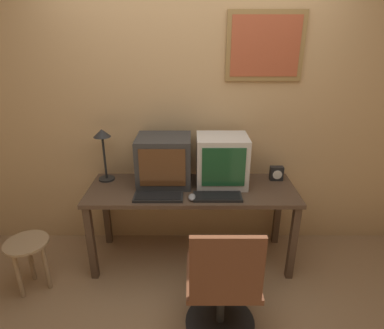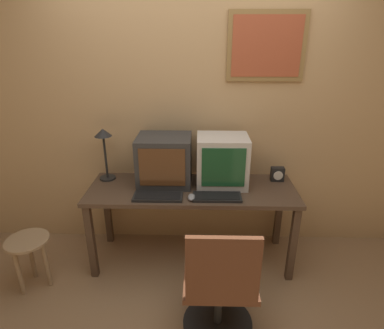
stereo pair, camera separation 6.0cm
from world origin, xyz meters
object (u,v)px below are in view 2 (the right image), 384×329
at_px(desk_lamp, 104,142).
at_px(side_stool, 29,251).
at_px(mouse_near_keyboard, 192,197).
at_px(keyboard_side, 217,197).
at_px(monitor_left, 165,160).
at_px(monitor_right, 222,161).
at_px(desk_clock, 277,174).
at_px(office_chair, 220,289).
at_px(keyboard_main, 158,197).

distance_m(desk_lamp, side_stool, 1.05).
distance_m(mouse_near_keyboard, desk_lamp, 0.92).
xyz_separation_m(keyboard_side, mouse_near_keyboard, (-0.20, -0.02, 0.01)).
height_order(monitor_left, monitor_right, monitor_right).
relative_size(keyboard_side, side_stool, 0.86).
height_order(monitor_right, side_stool, monitor_right).
bearing_deg(desk_clock, side_stool, -165.02).
xyz_separation_m(mouse_near_keyboard, desk_clock, (0.75, 0.37, 0.04)).
xyz_separation_m(monitor_right, office_chair, (-0.05, -0.89, -0.56)).
bearing_deg(desk_clock, mouse_near_keyboard, -153.87).
bearing_deg(office_chair, desk_lamp, 134.98).
relative_size(desk_lamp, side_stool, 1.04).
relative_size(monitor_left, side_stool, 1.01).
xyz_separation_m(keyboard_main, office_chair, (0.47, -0.61, -0.36)).
height_order(monitor_left, keyboard_main, monitor_left).
bearing_deg(monitor_right, office_chair, -93.36).
bearing_deg(keyboard_main, monitor_left, 84.25).
relative_size(monitor_left, mouse_near_keyboard, 4.41).
bearing_deg(mouse_near_keyboard, office_chair, -71.73).
relative_size(keyboard_side, desk_lamp, 0.82).
height_order(keyboard_main, office_chair, office_chair).
xyz_separation_m(keyboard_main, mouse_near_keyboard, (0.27, -0.01, 0.01)).
bearing_deg(desk_lamp, side_stool, -133.42).
relative_size(monitor_right, keyboard_side, 1.12).
bearing_deg(keyboard_main, desk_lamp, 144.42).
distance_m(monitor_right, desk_lamp, 1.03).
distance_m(monitor_left, desk_lamp, 0.55).
height_order(mouse_near_keyboard, desk_lamp, desk_lamp).
bearing_deg(monitor_left, side_stool, -155.08).
distance_m(desk_clock, side_stool, 2.16).
relative_size(desk_clock, side_stool, 0.28).
height_order(monitor_left, office_chair, monitor_left).
bearing_deg(keyboard_side, desk_lamp, 160.27).
xyz_separation_m(monitor_right, desk_lamp, (-1.02, 0.08, 0.13)).
bearing_deg(desk_clock, monitor_right, -171.08).
bearing_deg(mouse_near_keyboard, monitor_left, 128.28).
bearing_deg(mouse_near_keyboard, keyboard_main, 176.86).
bearing_deg(desk_lamp, mouse_near_keyboard, -25.71).
distance_m(keyboard_main, keyboard_side, 0.47).
relative_size(mouse_near_keyboard, desk_clock, 0.83).
xyz_separation_m(keyboard_side, desk_lamp, (-0.97, 0.35, 0.33)).
relative_size(keyboard_main, desk_lamp, 0.84).
height_order(desk_lamp, office_chair, desk_lamp).
height_order(mouse_near_keyboard, office_chair, office_chair).
xyz_separation_m(keyboard_main, desk_lamp, (-0.50, 0.36, 0.33)).
bearing_deg(office_chair, keyboard_side, 89.77).
bearing_deg(desk_clock, desk_lamp, 179.87).
xyz_separation_m(monitor_left, office_chair, (0.44, -0.91, -0.56)).
distance_m(keyboard_main, mouse_near_keyboard, 0.27).
bearing_deg(keyboard_main, keyboard_side, 0.98).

